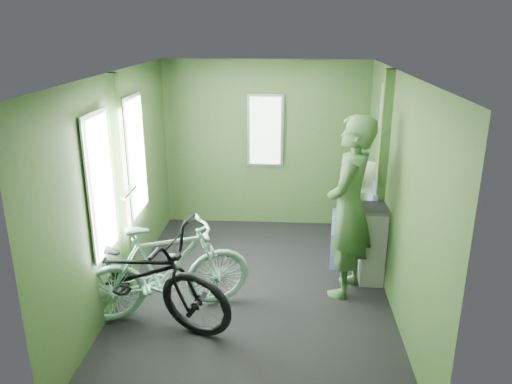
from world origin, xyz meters
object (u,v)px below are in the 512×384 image
passenger (349,208)px  bicycle_black (136,322)px  bicycle_mint (169,315)px  bench_seat (354,235)px  waste_box (372,244)px

passenger → bicycle_black: bearing=-47.8°
bicycle_black → bicycle_mint: (0.30, 0.14, 0.00)m
passenger → bench_seat: (0.19, 0.89, -0.68)m
waste_box → bench_seat: size_ratio=0.94×
bicycle_black → waste_box: size_ratio=2.34×
bench_seat → waste_box: bearing=-73.9°
waste_box → bicycle_black: bearing=-157.2°
bicycle_black → bicycle_mint: bearing=-46.1°
bicycle_mint → waste_box: (2.08, 0.87, 0.44)m
bicycle_black → waste_box: waste_box is taller
bicycle_black → bench_seat: bearing=-35.1°
bench_seat → passenger: bearing=-96.5°
waste_box → bench_seat: 0.65m
bicycle_mint → passenger: passenger is taller
passenger → bench_seat: bearing=-169.5°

